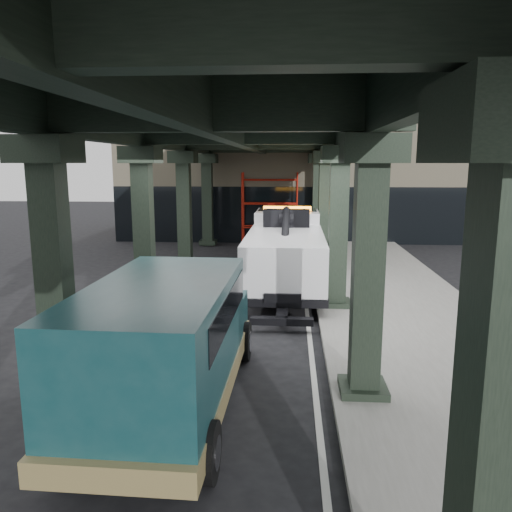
% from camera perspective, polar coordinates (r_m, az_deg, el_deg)
% --- Properties ---
extents(ground, '(90.00, 90.00, 0.00)m').
position_cam_1_polar(ground, '(13.93, -1.02, -8.28)').
color(ground, black).
rests_on(ground, ground).
extents(sidewalk, '(5.00, 40.00, 0.15)m').
position_cam_1_polar(sidewalk, '(16.12, 15.86, -5.78)').
color(sidewalk, gray).
rests_on(sidewalk, ground).
extents(lane_stripe, '(0.12, 38.00, 0.01)m').
position_cam_1_polar(lane_stripe, '(15.80, 5.81, -6.02)').
color(lane_stripe, silver).
rests_on(lane_stripe, ground).
extents(viaduct, '(7.40, 32.00, 6.40)m').
position_cam_1_polar(viaduct, '(15.25, -1.96, 14.17)').
color(viaduct, black).
rests_on(viaduct, ground).
extents(building, '(22.00, 10.00, 8.00)m').
position_cam_1_polar(building, '(33.15, 5.52, 9.65)').
color(building, '#C6B793').
rests_on(building, ground).
extents(scaffolding, '(3.08, 0.88, 4.00)m').
position_cam_1_polar(scaffolding, '(27.91, 1.60, 5.64)').
color(scaffolding, red).
rests_on(scaffolding, ground).
extents(tow_truck, '(2.80, 9.03, 2.94)m').
position_cam_1_polar(tow_truck, '(18.37, 3.44, 0.94)').
color(tow_truck, black).
rests_on(tow_truck, ground).
extents(towed_van, '(2.61, 6.23, 2.50)m').
position_cam_1_polar(towed_van, '(9.22, -10.12, -9.62)').
color(towed_van, '#113B3F').
rests_on(towed_van, ground).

